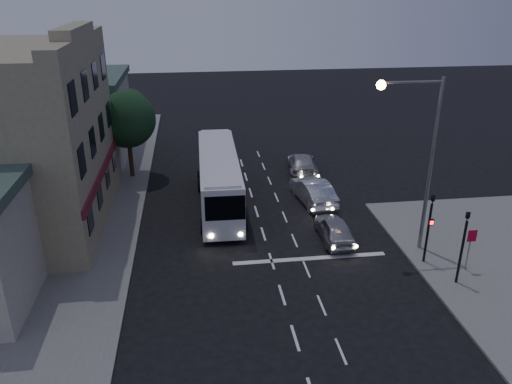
{
  "coord_description": "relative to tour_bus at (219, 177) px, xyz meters",
  "views": [
    {
      "loc": [
        -3.64,
        -19.79,
        13.24
      ],
      "look_at": [
        -0.29,
        5.94,
        2.2
      ],
      "focal_mm": 35.0,
      "sensor_mm": 36.0,
      "label": 1
    }
  ],
  "objects": [
    {
      "name": "ground",
      "position": [
        2.19,
        -9.39,
        -1.85
      ],
      "size": [
        120.0,
        120.0,
        0.0
      ],
      "primitive_type": "plane",
      "color": "black"
    },
    {
      "name": "sidewalk_far",
      "position": [
        -10.81,
        -1.39,
        -1.79
      ],
      "size": [
        12.0,
        50.0,
        0.12
      ],
      "primitive_type": "cube",
      "color": "slate",
      "rests_on": "ground"
    },
    {
      "name": "road_markings",
      "position": [
        3.48,
        -6.08,
        -1.84
      ],
      "size": [
        8.0,
        30.55,
        0.01
      ],
      "color": "silver",
      "rests_on": "ground"
    },
    {
      "name": "tour_bus",
      "position": [
        0.0,
        0.0,
        0.0
      ],
      "size": [
        2.66,
        11.19,
        3.42
      ],
      "rotation": [
        0.0,
        0.0,
        -0.01
      ],
      "color": "silver",
      "rests_on": "ground"
    },
    {
      "name": "car_suv",
      "position": [
        5.96,
        -5.59,
        -1.18
      ],
      "size": [
        1.62,
        3.96,
        1.35
      ],
      "primitive_type": "imported",
      "rotation": [
        0.0,
        0.0,
        3.13
      ],
      "color": "#AAABAF",
      "rests_on": "ground"
    },
    {
      "name": "car_sedan_a",
      "position": [
        5.97,
        -0.49,
        -1.07
      ],
      "size": [
        2.26,
        4.93,
        1.57
      ],
      "primitive_type": "imported",
      "rotation": [
        0.0,
        0.0,
        3.27
      ],
      "color": "silver",
      "rests_on": "ground"
    },
    {
      "name": "car_sedan_b",
      "position": [
        6.46,
        4.97,
        -1.15
      ],
      "size": [
        2.59,
        5.06,
        1.4
      ],
      "primitive_type": "imported",
      "rotation": [
        0.0,
        0.0,
        3.01
      ],
      "color": "#B0B0B0",
      "rests_on": "ground"
    },
    {
      "name": "traffic_signal_main",
      "position": [
        9.79,
        -8.61,
        0.57
      ],
      "size": [
        0.25,
        0.35,
        4.1
      ],
      "color": "black",
      "rests_on": "sidewalk_near"
    },
    {
      "name": "traffic_signal_side",
      "position": [
        10.49,
        -10.59,
        0.57
      ],
      "size": [
        0.18,
        0.15,
        4.1
      ],
      "color": "black",
      "rests_on": "sidewalk_near"
    },
    {
      "name": "regulatory_sign",
      "position": [
        11.49,
        -9.62,
        -0.25
      ],
      "size": [
        0.45,
        0.12,
        2.2
      ],
      "color": "slate",
      "rests_on": "sidewalk_near"
    },
    {
      "name": "streetlight",
      "position": [
        9.54,
        -7.19,
        3.88
      ],
      "size": [
        3.32,
        0.44,
        9.0
      ],
      "color": "slate",
      "rests_on": "sidewalk_near"
    },
    {
      "name": "main_building",
      "position": [
        -11.76,
        -1.39,
        3.31
      ],
      "size": [
        10.12,
        12.0,
        11.0
      ],
      "color": "tan",
      "rests_on": "sidewalk_far"
    },
    {
      "name": "low_building_north",
      "position": [
        -11.31,
        10.61,
        1.54
      ],
      "size": [
        9.4,
        9.4,
        6.5
      ],
      "color": "tan",
      "rests_on": "sidewalk_far"
    },
    {
      "name": "street_tree",
      "position": [
        -6.01,
        5.64,
        2.65
      ],
      "size": [
        4.0,
        4.0,
        6.2
      ],
      "color": "black",
      "rests_on": "sidewalk_far"
    }
  ]
}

